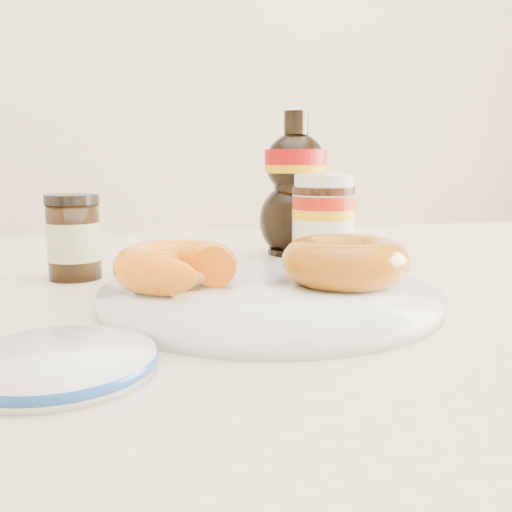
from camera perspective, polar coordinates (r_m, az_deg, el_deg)
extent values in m
cube|color=white|center=(2.27, -9.26, 20.26)|extent=(3.50, 0.10, 2.60)
cube|color=beige|center=(0.62, 4.97, -4.19)|extent=(1.40, 0.90, 0.04)
cylinder|color=white|center=(0.51, 1.34, -3.94)|extent=(0.30, 0.30, 0.02)
torus|color=white|center=(0.51, 1.34, -3.83)|extent=(0.30, 0.30, 0.01)
torus|color=orange|center=(0.51, -8.02, -0.98)|extent=(0.14, 0.14, 0.04)
torus|color=#9F500A|center=(0.53, 8.89, -0.51)|extent=(0.13, 0.13, 0.04)
cylinder|color=white|center=(0.72, 6.71, 3.03)|extent=(0.08, 0.08, 0.09)
cylinder|color=maroon|center=(0.72, 6.75, 5.35)|extent=(0.08, 0.08, 0.02)
cylinder|color=#D89905|center=(0.72, 6.73, 4.19)|extent=(0.08, 0.08, 0.01)
cylinder|color=black|center=(0.72, 6.78, 6.52)|extent=(0.08, 0.08, 0.01)
cylinder|color=white|center=(0.72, 6.80, 7.40)|extent=(0.07, 0.07, 0.02)
cylinder|color=black|center=(0.64, -17.75, 1.42)|extent=(0.06, 0.06, 0.08)
cylinder|color=beige|center=(0.64, -17.75, 1.42)|extent=(0.06, 0.06, 0.04)
cylinder|color=black|center=(0.64, -17.96, 5.42)|extent=(0.06, 0.06, 0.01)
cylinder|color=white|center=(0.37, -19.28, -10.09)|extent=(0.12, 0.12, 0.01)
torus|color=navy|center=(0.37, -19.29, -9.89)|extent=(0.12, 0.12, 0.01)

